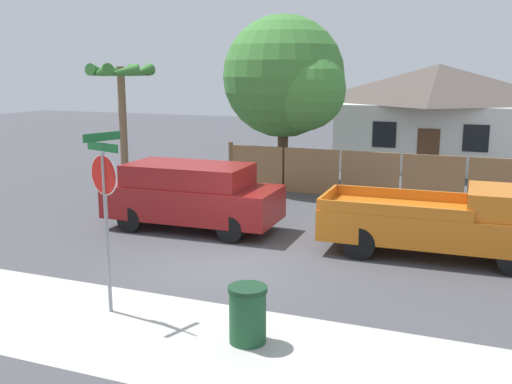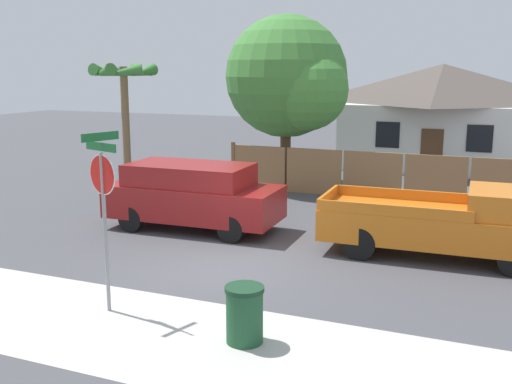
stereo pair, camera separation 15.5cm
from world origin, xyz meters
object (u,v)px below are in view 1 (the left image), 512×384
Objects in this scene: house at (437,114)px; palm_tree at (121,83)px; red_suv at (192,194)px; stop_sign at (105,192)px; orange_pickup at (449,222)px; oak_tree at (288,79)px; trash_bin at (248,314)px.

palm_tree is at bearing -135.37° from house.
stop_sign is (1.33, -5.78, 1.27)m from red_suv.
red_suv is at bearing 178.35° from orange_pickup.
stop_sign is at bearing -86.05° from oak_tree.
oak_tree is 1.92× the size of stop_sign.
house is at bearing 44.63° from palm_tree.
house is at bearing 67.93° from red_suv.
palm_tree is at bearing 159.46° from orange_pickup.
house is at bearing 95.09° from orange_pickup.
trash_bin is (4.20, -6.01, -0.51)m from red_suv.
palm_tree is at bearing 140.53° from stop_sign.
stop_sign is (6.26, -9.81, -1.67)m from palm_tree.
stop_sign is (-3.88, -19.82, -0.14)m from house.
stop_sign is at bearing -57.49° from palm_tree.
house is 1.91× the size of palm_tree.
orange_pickup is at bearing -83.19° from house.
trash_bin is (-1.02, -20.06, -1.92)m from house.
palm_tree is (-5.38, -2.87, -0.10)m from oak_tree.
stop_sign is 3.45× the size of trash_bin.
oak_tree is at bearing 84.55° from red_suv.
oak_tree is 7.56m from red_suv.
house is at bearing 87.10° from trash_bin.
trash_bin is at bearing -115.81° from orange_pickup.
trash_bin is at bearing 13.38° from stop_sign.
orange_pickup is 1.67× the size of stop_sign.
oak_tree is 13.91m from trash_bin.
orange_pickup is at bearing 64.16° from stop_sign.
house reaches higher than red_suv.
oak_tree reaches higher than palm_tree.
oak_tree is 12.84m from stop_sign.
red_suv is at bearing -39.32° from palm_tree.
red_suv is 0.88× the size of orange_pickup.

